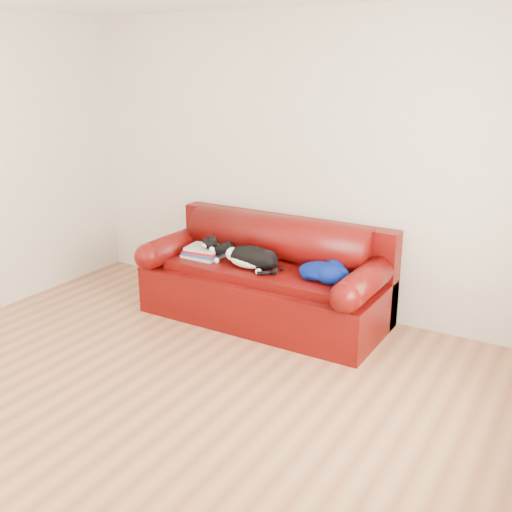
{
  "coord_description": "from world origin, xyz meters",
  "views": [
    {
      "loc": [
        2.41,
        -2.72,
        2.16
      ],
      "look_at": [
        -0.03,
        1.35,
        0.62
      ],
      "focal_mm": 42.0,
      "sensor_mm": 36.0,
      "label": 1
    }
  ],
  "objects_px": {
    "cat": "(251,258)",
    "blanket": "(323,271)",
    "sofa_base": "(265,293)",
    "book_stack": "(204,252)"
  },
  "relations": [
    {
      "from": "cat",
      "to": "blanket",
      "type": "xyz_separation_m",
      "value": [
        0.63,
        0.09,
        -0.03
      ]
    },
    {
      "from": "sofa_base",
      "to": "book_stack",
      "type": "height_order",
      "value": "book_stack"
    },
    {
      "from": "book_stack",
      "to": "blanket",
      "type": "height_order",
      "value": "blanket"
    },
    {
      "from": "cat",
      "to": "sofa_base",
      "type": "bearing_deg",
      "value": 66.02
    },
    {
      "from": "cat",
      "to": "blanket",
      "type": "distance_m",
      "value": 0.63
    },
    {
      "from": "cat",
      "to": "blanket",
      "type": "bearing_deg",
      "value": 10.0
    },
    {
      "from": "sofa_base",
      "to": "cat",
      "type": "distance_m",
      "value": 0.38
    },
    {
      "from": "sofa_base",
      "to": "book_stack",
      "type": "bearing_deg",
      "value": -171.24
    },
    {
      "from": "sofa_base",
      "to": "blanket",
      "type": "distance_m",
      "value": 0.65
    },
    {
      "from": "blanket",
      "to": "sofa_base",
      "type": "bearing_deg",
      "value": 176.61
    }
  ]
}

